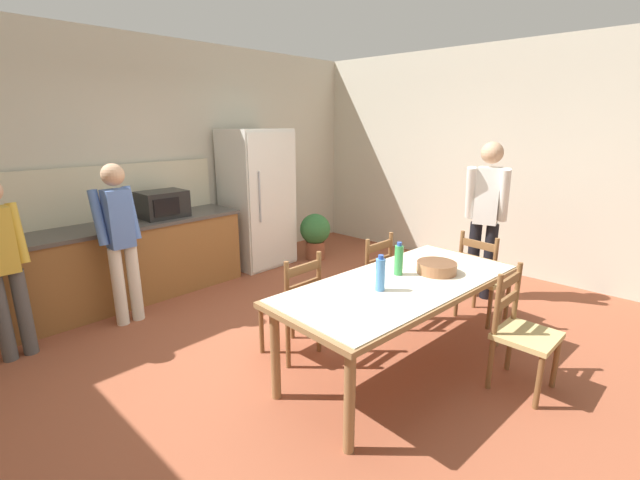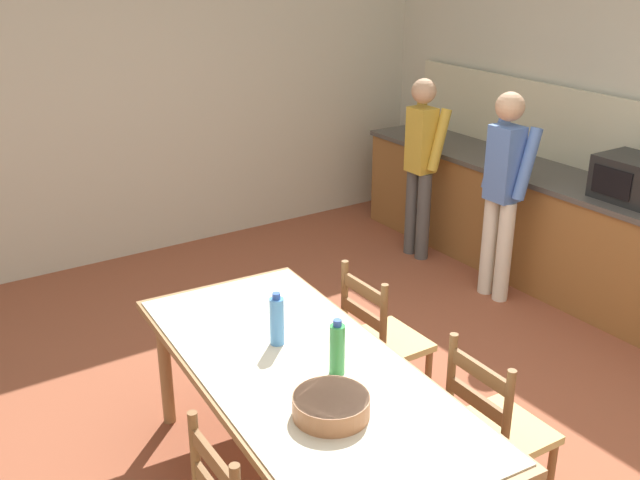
% 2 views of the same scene
% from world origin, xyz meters
% --- Properties ---
extents(ground_plane, '(8.32, 8.32, 0.00)m').
position_xyz_m(ground_plane, '(0.00, 0.00, 0.00)').
color(ground_plane, brown).
extents(wall_back, '(6.52, 0.12, 2.90)m').
position_xyz_m(wall_back, '(0.00, 2.66, 1.45)').
color(wall_back, beige).
rests_on(wall_back, ground).
extents(wall_right, '(0.12, 5.20, 2.90)m').
position_xyz_m(wall_right, '(3.26, 0.00, 1.45)').
color(wall_right, beige).
rests_on(wall_right, ground).
extents(kitchen_counter, '(3.45, 0.66, 0.88)m').
position_xyz_m(kitchen_counter, '(-1.07, 2.23, 0.44)').
color(kitchen_counter, brown).
rests_on(kitchen_counter, ground).
extents(counter_splashback, '(3.41, 0.03, 0.60)m').
position_xyz_m(counter_splashback, '(-1.07, 2.54, 1.18)').
color(counter_splashback, beige).
rests_on(counter_splashback, kitchen_counter).
extents(refrigerator, '(0.82, 0.73, 1.85)m').
position_xyz_m(refrigerator, '(1.17, 2.19, 0.93)').
color(refrigerator, silver).
rests_on(refrigerator, ground).
extents(microwave, '(0.50, 0.39, 0.30)m').
position_xyz_m(microwave, '(-0.19, 2.21, 1.03)').
color(microwave, black).
rests_on(microwave, kitchen_counter).
extents(dining_table, '(2.17, 1.07, 0.75)m').
position_xyz_m(dining_table, '(0.22, -0.75, 0.68)').
color(dining_table, olive).
rests_on(dining_table, ground).
extents(bottle_near_centre, '(0.07, 0.07, 0.27)m').
position_xyz_m(bottle_near_centre, '(-0.04, -0.73, 0.88)').
color(bottle_near_centre, '#4C8ED6').
rests_on(bottle_near_centre, dining_table).
extents(bottle_off_centre, '(0.07, 0.07, 0.27)m').
position_xyz_m(bottle_off_centre, '(0.34, -0.64, 0.88)').
color(bottle_off_centre, green).
rests_on(bottle_off_centre, dining_table).
extents(serving_bowl, '(0.32, 0.32, 0.09)m').
position_xyz_m(serving_bowl, '(0.59, -0.84, 0.80)').
color(serving_bowl, '#9E6642').
rests_on(serving_bowl, dining_table).
extents(chair_side_near_right, '(0.43, 0.41, 0.91)m').
position_xyz_m(chair_side_near_right, '(0.64, -1.53, 0.44)').
color(chair_side_near_right, brown).
rests_on(chair_side_near_right, ground).
extents(chair_side_far_right, '(0.43, 0.41, 0.91)m').
position_xyz_m(chair_side_far_right, '(0.75, -0.03, 0.44)').
color(chair_side_far_right, brown).
rests_on(chair_side_far_right, ground).
extents(chair_head_end, '(0.45, 0.47, 0.91)m').
position_xyz_m(chair_head_end, '(1.57, -0.84, 0.44)').
color(chair_head_end, brown).
rests_on(chair_head_end, ground).
extents(chair_side_far_left, '(0.42, 0.40, 0.91)m').
position_xyz_m(chair_side_far_left, '(-0.19, 0.04, 0.44)').
color(chair_side_far_left, brown).
rests_on(chair_side_far_left, ground).
extents(person_at_sink, '(0.38, 0.26, 1.53)m').
position_xyz_m(person_at_sink, '(-1.83, 1.71, 0.86)').
color(person_at_sink, '#4C4C4C').
rests_on(person_at_sink, ground).
extents(person_at_counter, '(0.40, 0.27, 1.58)m').
position_xyz_m(person_at_counter, '(-0.90, 1.69, 0.89)').
color(person_at_counter, silver).
rests_on(person_at_counter, ground).
extents(person_by_table, '(0.36, 0.48, 1.74)m').
position_xyz_m(person_by_table, '(2.12, -0.59, 0.98)').
color(person_by_table, black).
rests_on(person_by_table, ground).
extents(potted_plant, '(0.44, 0.44, 0.67)m').
position_xyz_m(potted_plant, '(1.86, 1.76, 0.39)').
color(potted_plant, brown).
rests_on(potted_plant, ground).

